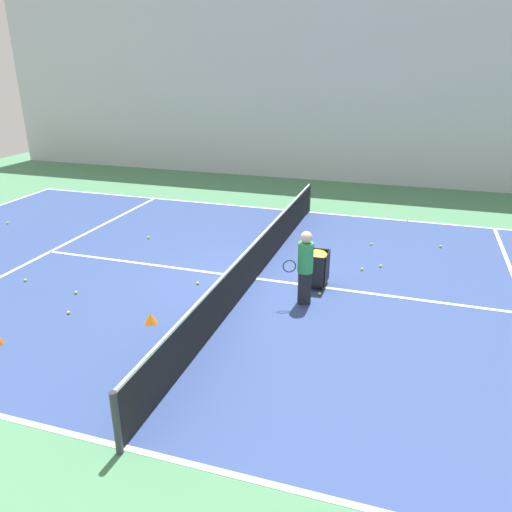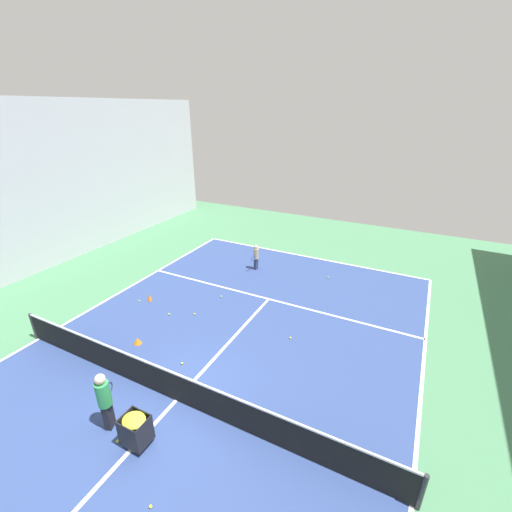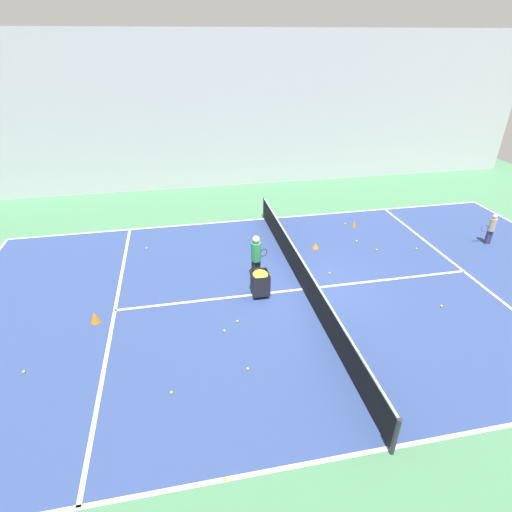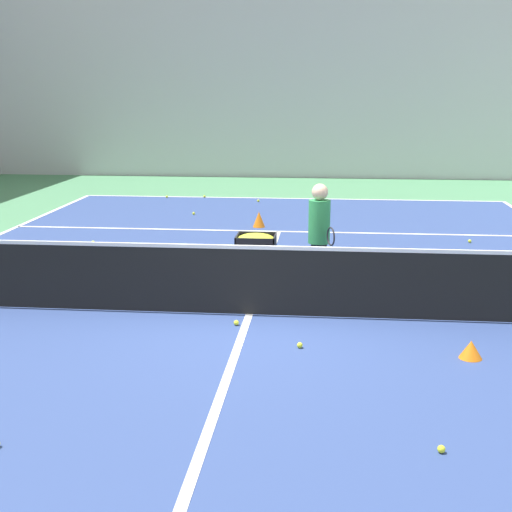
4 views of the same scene
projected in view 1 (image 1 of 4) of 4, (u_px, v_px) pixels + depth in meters
name	position (u px, v px, depth m)	size (l,w,h in m)	color
ground_plane	(256.00, 279.00, 11.96)	(35.36, 35.36, 0.00)	#477F56
court_playing_area	(256.00, 279.00, 11.96)	(11.74, 21.50, 0.00)	navy
line_sideline_left	(308.00, 212.00, 17.16)	(0.10, 21.50, 0.00)	white
line_sideline_right	(124.00, 447.00, 6.76)	(0.10, 21.50, 0.00)	white
line_service_near	(50.00, 252.00, 13.64)	(11.74, 0.10, 0.00)	white
line_centre_service	(256.00, 278.00, 11.96)	(0.10, 11.82, 0.00)	white
hall_enclosure_left	(338.00, 88.00, 20.19)	(0.15, 31.66, 7.66)	silver
tennis_net	(256.00, 259.00, 11.77)	(12.04, 0.10, 0.98)	#2D2D33
coach_at_net	(305.00, 263.00, 10.41)	(0.45, 0.65, 1.64)	black
ball_cart	(316.00, 262.00, 11.38)	(0.60, 0.53, 0.85)	black
training_cone_0	(151.00, 318.00, 9.92)	(0.26, 0.26, 0.21)	orange
tennis_ball_1	(198.00, 283.00, 11.63)	(0.07, 0.07, 0.07)	yellow
tennis_ball_2	(408.00, 220.00, 16.23)	(0.07, 0.07, 0.07)	yellow
tennis_ball_3	(68.00, 313.00, 10.29)	(0.07, 0.07, 0.07)	yellow
tennis_ball_4	(8.00, 223.00, 15.92)	(0.07, 0.07, 0.07)	yellow
tennis_ball_5	(441.00, 246.00, 13.92)	(0.07, 0.07, 0.07)	yellow
tennis_ball_6	(371.00, 244.00, 14.10)	(0.07, 0.07, 0.07)	yellow
tennis_ball_7	(381.00, 266.00, 12.61)	(0.07, 0.07, 0.07)	yellow
tennis_ball_8	(362.00, 269.00, 12.41)	(0.07, 0.07, 0.07)	yellow
tennis_ball_10	(319.00, 294.00, 11.12)	(0.07, 0.07, 0.07)	yellow
tennis_ball_11	(149.00, 238.00, 14.61)	(0.07, 0.07, 0.07)	yellow
tennis_ball_13	(240.00, 273.00, 12.18)	(0.07, 0.07, 0.07)	yellow
tennis_ball_16	(25.00, 280.00, 11.80)	(0.07, 0.07, 0.07)	yellow
tennis_ball_17	(76.00, 292.00, 11.17)	(0.07, 0.07, 0.07)	yellow
tennis_ball_18	(144.00, 399.00, 7.67)	(0.07, 0.07, 0.07)	yellow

